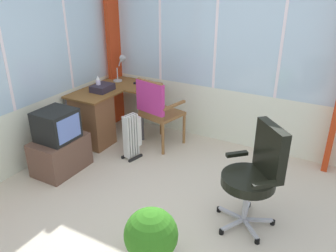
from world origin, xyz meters
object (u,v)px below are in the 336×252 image
Objects in this scene: tv_on_stand at (59,144)px; office_chair at (257,170)px; tv_remote at (139,83)px; wooden_armchair at (155,106)px; desk at (95,117)px; space_heater at (133,136)px; desk_lamp at (123,64)px; spray_bottle at (98,84)px; paper_tray at (102,88)px; potted_plant at (151,236)px.

office_chair is at bearing -85.64° from tv_on_stand.
tv_remote is 0.15× the size of wooden_armchair.
desk is at bearing 109.59° from wooden_armchair.
space_heater is at bearing 163.51° from wooden_armchair.
wooden_armchair is 1.24× the size of tv_on_stand.
desk_lamp is 1.84× the size of spray_bottle.
desk_lamp reaches higher than office_chair.
paper_tray is 0.80m from wooden_armchair.
paper_tray is (-0.55, -0.04, -0.22)m from desk_lamp.
space_heater is (-0.25, -0.71, -0.52)m from spray_bottle.
tv_on_stand is (-0.79, -0.12, -0.04)m from desk.
office_chair is at bearing -118.61° from desk_lamp.
tv_on_stand is at bearing -175.20° from paper_tray.
desk_lamp is 0.41× the size of wooden_armchair.
desk_lamp is at bearing 40.73° from space_heater.
paper_tray is at bearing 122.12° from tv_remote.
spray_bottle is 2.58m from potted_plant.
paper_tray is at bearing -68.68° from spray_bottle.
desk is at bearing 168.78° from paper_tray.
space_heater is (0.52, 1.74, -0.29)m from office_chair.
desk_lamp is 0.39× the size of office_chair.
tv_on_stand is (-0.94, -0.13, -0.48)m from spray_bottle.
office_chair is at bearing -152.85° from tv_remote.
desk is 0.47m from spray_bottle.
wooden_armchair reaches higher than desk.
tv_on_stand is at bearing -171.70° from desk.
paper_tray is at bearing 71.92° from office_chair.
spray_bottle is 0.22× the size of wooden_armchair.
wooden_armchair reaches higher than tv_remote.
potted_plant is at bearing -150.01° from wooden_armchair.
office_chair is (-0.77, -2.45, -0.24)m from spray_bottle.
spray_bottle is 1.07m from tv_on_stand.
office_chair reaches higher than tv_remote.
desk_lamp is 1.28m from space_heater.
desk is 2.99× the size of desk_lamp.
desk is at bearing 50.59° from potted_plant.
wooden_armchair reaches higher than spray_bottle.
desk reaches higher than space_heater.
wooden_armchair is 1.84× the size of potted_plant.
tv_on_stand is 1.48× the size of potted_plant.
desk_lamp is at bearing 4.58° from tv_on_stand.
wooden_armchair is at bearing -81.51° from paper_tray.
spray_bottle is 0.72× the size of paper_tray.
space_heater is at bearing -109.29° from spray_bottle.
tv_remote is 0.19× the size of tv_on_stand.
desk_lamp reaches higher than tv_on_stand.
paper_tray reaches higher than desk.
potted_plant is at bearing -129.41° from desk.
wooden_armchair is 1.86m from office_chair.
paper_tray is 0.50× the size of space_heater.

